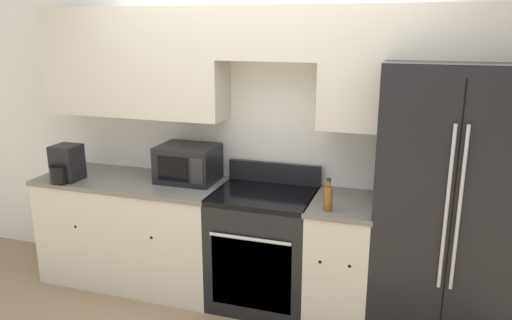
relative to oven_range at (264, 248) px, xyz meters
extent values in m
plane|color=#937A5B|center=(-0.06, -0.31, -0.45)|extent=(12.00, 12.00, 0.00)
cube|color=white|center=(-0.06, 0.35, 0.85)|extent=(8.00, 0.06, 2.60)
cube|color=beige|center=(-1.13, 0.15, 1.36)|extent=(1.51, 0.33, 0.84)
cube|color=beige|center=(0.00, 0.15, 1.59)|extent=(0.75, 0.33, 0.38)
cube|color=beige|center=(1.06, 0.15, 1.36)|extent=(1.38, 0.33, 0.84)
cube|color=beige|center=(-1.13, 0.00, -0.02)|extent=(1.51, 0.62, 0.86)
cube|color=slate|center=(-1.13, 0.00, 0.42)|extent=(1.53, 0.64, 0.03)
sphere|color=black|center=(-1.46, -0.31, 0.11)|extent=(0.03, 0.03, 0.03)
sphere|color=black|center=(-0.79, -0.31, 0.11)|extent=(0.03, 0.03, 0.03)
cube|color=beige|center=(0.59, 0.00, -0.02)|extent=(0.44, 0.62, 0.86)
cube|color=slate|center=(0.59, 0.00, 0.42)|extent=(0.46, 0.64, 0.03)
sphere|color=black|center=(0.49, -0.31, 0.11)|extent=(0.03, 0.03, 0.03)
sphere|color=black|center=(0.69, -0.31, 0.11)|extent=(0.03, 0.03, 0.03)
cube|color=black|center=(0.00, 0.00, -0.03)|extent=(0.75, 0.62, 0.85)
cube|color=black|center=(0.00, -0.30, -0.07)|extent=(0.60, 0.01, 0.55)
cube|color=black|center=(0.00, 0.00, 0.42)|extent=(0.75, 0.62, 0.04)
cube|color=black|center=(0.00, 0.28, 0.52)|extent=(0.75, 0.04, 0.16)
cylinder|color=silver|center=(0.00, -0.33, 0.21)|extent=(0.60, 0.02, 0.02)
cube|color=black|center=(1.28, 0.03, 0.49)|extent=(0.94, 0.68, 1.89)
cube|color=black|center=(1.28, -0.31, 0.49)|extent=(0.01, 0.01, 1.74)
cylinder|color=#B7B7BC|center=(1.25, -0.33, 0.58)|extent=(0.02, 0.02, 1.04)
cylinder|color=#B7B7BC|center=(1.32, -0.33, 0.58)|extent=(0.02, 0.02, 1.04)
cube|color=black|center=(-0.66, 0.10, 0.59)|extent=(0.46, 0.36, 0.29)
cube|color=black|center=(-0.70, -0.08, 0.59)|extent=(0.25, 0.01, 0.19)
cube|color=#262628|center=(-0.50, -0.08, 0.59)|extent=(0.10, 0.01, 0.20)
cylinder|color=brown|center=(0.51, -0.20, 0.52)|extent=(0.06, 0.06, 0.16)
cylinder|color=brown|center=(0.51, -0.20, 0.63)|extent=(0.03, 0.03, 0.05)
cylinder|color=black|center=(0.51, -0.20, 0.66)|extent=(0.03, 0.03, 0.02)
cube|color=black|center=(-1.59, -0.17, 0.58)|extent=(0.20, 0.20, 0.29)
cylinder|color=black|center=(-1.59, -0.28, 0.52)|extent=(0.14, 0.14, 0.13)
camera|label=1|loc=(1.03, -3.35, 1.65)|focal=35.00mm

